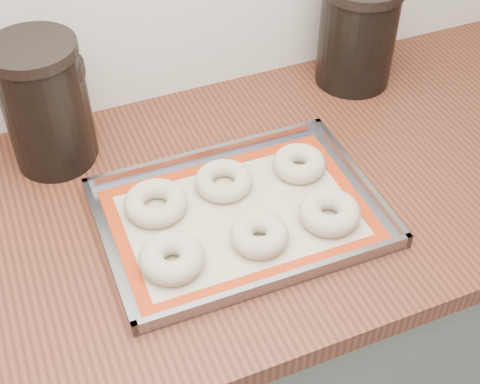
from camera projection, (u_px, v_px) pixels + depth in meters
name	position (u px, v px, depth m)	size (l,w,h in m)	color
cabinet	(232.00, 345.00, 1.49)	(3.00, 0.65, 0.86)	#576357
countertop	(230.00, 202.00, 1.18)	(3.06, 0.68, 0.04)	brown
baking_tray	(240.00, 215.00, 1.12)	(0.46, 0.34, 0.03)	gray
baking_mat	(240.00, 216.00, 1.12)	(0.42, 0.29, 0.00)	#C6B793
bagel_front_left	(172.00, 258.00, 1.03)	(0.10, 0.10, 0.04)	beige
bagel_front_mid	(259.00, 235.00, 1.06)	(0.09, 0.09, 0.04)	beige
bagel_front_right	(329.00, 212.00, 1.10)	(0.10, 0.10, 0.04)	beige
bagel_back_left	(156.00, 203.00, 1.12)	(0.11, 0.11, 0.03)	beige
bagel_back_mid	(224.00, 181.00, 1.16)	(0.10, 0.10, 0.03)	beige
bagel_back_right	(299.00, 163.00, 1.19)	(0.09, 0.09, 0.03)	beige
canister_left	(45.00, 105.00, 1.15)	(0.15, 0.15, 0.24)	black
canister_mid	(58.00, 111.00, 1.18)	(0.12, 0.12, 0.19)	black
canister_right	(357.00, 33.00, 1.34)	(0.16, 0.16, 0.22)	black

